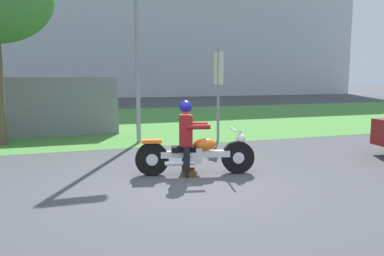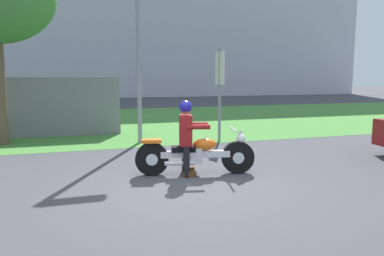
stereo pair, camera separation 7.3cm
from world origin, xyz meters
TOP-DOWN VIEW (x-y plane):
  - ground at (0.00, 0.00)m, footprint 120.00×120.00m
  - grass_verge at (0.00, 9.82)m, footprint 60.00×12.00m
  - motorcycle_lead at (0.43, 0.83)m, footprint 2.20×0.80m
  - rider_lead at (0.27, 0.87)m, footprint 0.62×0.54m
  - streetlight_pole at (0.18, 4.57)m, footprint 0.96×0.20m
  - sign_banner at (2.26, 4.16)m, footprint 0.08×0.60m

SIDE VIEW (x-z plane):
  - ground at x=0.00m, z-range 0.00..0.00m
  - grass_verge at x=0.00m, z-range 0.00..0.01m
  - motorcycle_lead at x=0.43m, z-range -0.05..0.81m
  - rider_lead at x=0.27m, z-range 0.11..1.50m
  - sign_banner at x=2.26m, z-range 0.42..3.02m
  - streetlight_pole at x=0.18m, z-range 0.70..5.95m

